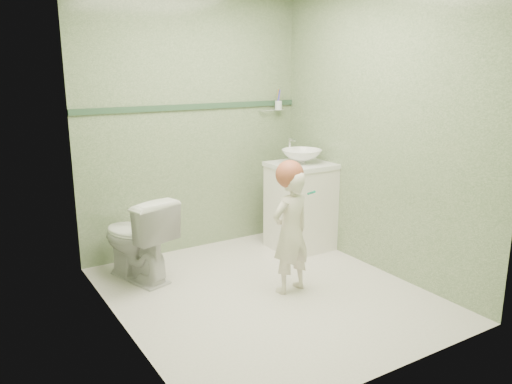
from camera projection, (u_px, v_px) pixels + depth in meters
ground at (266, 294)px, 3.97m from camera, size 2.50×2.50×0.00m
room_shell at (267, 140)px, 3.67m from camera, size 2.50×2.54×2.40m
trim_stripe at (193, 107)px, 4.66m from camera, size 2.20×0.02×0.05m
vanity at (300, 207)px, 4.87m from camera, size 0.52×0.50×0.80m
counter at (301, 165)px, 4.78m from camera, size 0.54×0.52×0.04m
basin at (302, 156)px, 4.75m from camera, size 0.37×0.37×0.13m
faucet at (290, 145)px, 4.89m from camera, size 0.03×0.13×0.18m
cup_holder at (278, 105)px, 5.07m from camera, size 0.26×0.07×0.21m
toilet at (137, 238)px, 4.16m from camera, size 0.58×0.78×0.70m
toddler at (291, 232)px, 3.91m from camera, size 0.38×0.28×0.96m
hair_cap at (290, 174)px, 3.82m from camera, size 0.21×0.21×0.21m
teal_toothbrush at (310, 192)px, 3.78m from camera, size 0.11×0.14×0.08m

